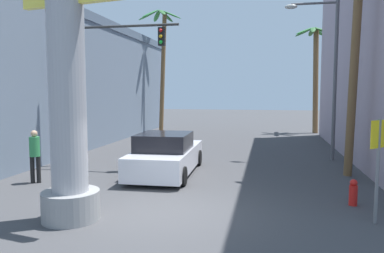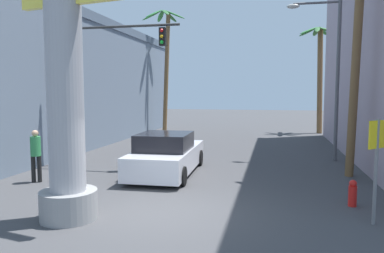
{
  "view_description": "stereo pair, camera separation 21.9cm",
  "coord_description": "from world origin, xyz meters",
  "px_view_note": "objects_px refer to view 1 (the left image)",
  "views": [
    {
      "loc": [
        2.52,
        -8.99,
        3.07
      ],
      "look_at": [
        0.0,
        3.5,
        1.88
      ],
      "focal_mm": 35.0,
      "sensor_mm": 36.0,
      "label": 1
    },
    {
      "loc": [
        2.73,
        -8.95,
        3.07
      ],
      "look_at": [
        0.0,
        3.5,
        1.88
      ],
      "focal_mm": 35.0,
      "sensor_mm": 36.0,
      "label": 2
    }
  ],
  "objects_px": {
    "traffic_light_mast": "(103,68)",
    "fire_hydrant": "(353,192)",
    "neon_sign_pole": "(65,23)",
    "pedestrian_curb_left": "(35,152)",
    "palm_tree_near_right": "(359,3)",
    "palm_tree_far_left": "(162,54)",
    "car_lead": "(166,155)",
    "street_lamp": "(327,64)",
    "crossing_sign": "(378,155)",
    "palm_tree_far_right": "(315,67)"
  },
  "relations": [
    {
      "from": "neon_sign_pole",
      "to": "crossing_sign",
      "type": "distance_m",
      "value": 7.8
    },
    {
      "from": "street_lamp",
      "to": "palm_tree_near_right",
      "type": "xyz_separation_m",
      "value": [
        0.48,
        -3.45,
        1.86
      ]
    },
    {
      "from": "street_lamp",
      "to": "fire_hydrant",
      "type": "relative_size",
      "value": 9.83
    },
    {
      "from": "palm_tree_far_right",
      "to": "pedestrian_curb_left",
      "type": "height_order",
      "value": "palm_tree_far_right"
    },
    {
      "from": "crossing_sign",
      "to": "traffic_light_mast",
      "type": "distance_m",
      "value": 10.66
    },
    {
      "from": "car_lead",
      "to": "palm_tree_far_left",
      "type": "distance_m",
      "value": 15.75
    },
    {
      "from": "neon_sign_pole",
      "to": "street_lamp",
      "type": "relative_size",
      "value": 1.48
    },
    {
      "from": "neon_sign_pole",
      "to": "pedestrian_curb_left",
      "type": "relative_size",
      "value": 5.88
    },
    {
      "from": "neon_sign_pole",
      "to": "fire_hydrant",
      "type": "height_order",
      "value": "neon_sign_pole"
    },
    {
      "from": "neon_sign_pole",
      "to": "pedestrian_curb_left",
      "type": "height_order",
      "value": "neon_sign_pole"
    },
    {
      "from": "fire_hydrant",
      "to": "traffic_light_mast",
      "type": "bearing_deg",
      "value": 157.32
    },
    {
      "from": "traffic_light_mast",
      "to": "palm_tree_far_right",
      "type": "distance_m",
      "value": 17.89
    },
    {
      "from": "crossing_sign",
      "to": "palm_tree_near_right",
      "type": "relative_size",
      "value": 0.25
    },
    {
      "from": "neon_sign_pole",
      "to": "traffic_light_mast",
      "type": "height_order",
      "value": "neon_sign_pole"
    },
    {
      "from": "street_lamp",
      "to": "fire_hydrant",
      "type": "xyz_separation_m",
      "value": [
        -0.25,
        -7.04,
        -3.92
      ]
    },
    {
      "from": "fire_hydrant",
      "to": "palm_tree_near_right",
      "type": "bearing_deg",
      "value": 78.47
    },
    {
      "from": "neon_sign_pole",
      "to": "palm_tree_near_right",
      "type": "relative_size",
      "value": 1.08
    },
    {
      "from": "neon_sign_pole",
      "to": "palm_tree_near_right",
      "type": "height_order",
      "value": "neon_sign_pole"
    },
    {
      "from": "palm_tree_far_left",
      "to": "street_lamp",
      "type": "bearing_deg",
      "value": -43.62
    },
    {
      "from": "neon_sign_pole",
      "to": "palm_tree_far_right",
      "type": "relative_size",
      "value": 1.34
    },
    {
      "from": "neon_sign_pole",
      "to": "car_lead",
      "type": "xyz_separation_m",
      "value": [
        0.91,
        5.29,
        -3.94
      ]
    },
    {
      "from": "neon_sign_pole",
      "to": "palm_tree_far_right",
      "type": "bearing_deg",
      "value": 69.28
    },
    {
      "from": "street_lamp",
      "to": "fire_hydrant",
      "type": "distance_m",
      "value": 8.06
    },
    {
      "from": "neon_sign_pole",
      "to": "car_lead",
      "type": "distance_m",
      "value": 6.66
    },
    {
      "from": "traffic_light_mast",
      "to": "palm_tree_far_right",
      "type": "relative_size",
      "value": 0.73
    },
    {
      "from": "palm_tree_far_left",
      "to": "traffic_light_mast",
      "type": "bearing_deg",
      "value": -84.23
    },
    {
      "from": "traffic_light_mast",
      "to": "fire_hydrant",
      "type": "relative_size",
      "value": 7.97
    },
    {
      "from": "traffic_light_mast",
      "to": "palm_tree_far_left",
      "type": "bearing_deg",
      "value": 95.77
    },
    {
      "from": "palm_tree_near_right",
      "to": "pedestrian_curb_left",
      "type": "bearing_deg",
      "value": -164.18
    },
    {
      "from": "fire_hydrant",
      "to": "palm_tree_far_left",
      "type": "bearing_deg",
      "value": 120.97
    },
    {
      "from": "traffic_light_mast",
      "to": "neon_sign_pole",
      "type": "bearing_deg",
      "value": -72.51
    },
    {
      "from": "street_lamp",
      "to": "crossing_sign",
      "type": "bearing_deg",
      "value": -90.35
    },
    {
      "from": "palm_tree_far_right",
      "to": "pedestrian_curb_left",
      "type": "xyz_separation_m",
      "value": [
        -11.02,
        -17.99,
        -3.83
      ]
    },
    {
      "from": "traffic_light_mast",
      "to": "palm_tree_near_right",
      "type": "distance_m",
      "value": 9.82
    },
    {
      "from": "palm_tree_far_left",
      "to": "palm_tree_near_right",
      "type": "bearing_deg",
      "value": -50.81
    },
    {
      "from": "palm_tree_far_right",
      "to": "pedestrian_curb_left",
      "type": "distance_m",
      "value": 21.44
    },
    {
      "from": "neon_sign_pole",
      "to": "palm_tree_far_right",
      "type": "xyz_separation_m",
      "value": [
        7.98,
        21.09,
        0.23
      ]
    },
    {
      "from": "neon_sign_pole",
      "to": "traffic_light_mast",
      "type": "distance_m",
      "value": 6.57
    },
    {
      "from": "street_lamp",
      "to": "pedestrian_curb_left",
      "type": "bearing_deg",
      "value": -147.57
    },
    {
      "from": "traffic_light_mast",
      "to": "car_lead",
      "type": "relative_size",
      "value": 1.15
    },
    {
      "from": "street_lamp",
      "to": "palm_tree_near_right",
      "type": "height_order",
      "value": "palm_tree_near_right"
    },
    {
      "from": "neon_sign_pole",
      "to": "palm_tree_far_left",
      "type": "distance_m",
      "value": 19.86
    },
    {
      "from": "traffic_light_mast",
      "to": "pedestrian_curb_left",
      "type": "relative_size",
      "value": 3.22
    },
    {
      "from": "neon_sign_pole",
      "to": "palm_tree_far_left",
      "type": "bearing_deg",
      "value": 99.62
    },
    {
      "from": "palm_tree_far_left",
      "to": "car_lead",
      "type": "bearing_deg",
      "value": -73.49
    },
    {
      "from": "neon_sign_pole",
      "to": "street_lamp",
      "type": "distance_m",
      "value": 11.95
    },
    {
      "from": "crossing_sign",
      "to": "palm_tree_far_right",
      "type": "height_order",
      "value": "palm_tree_far_right"
    },
    {
      "from": "car_lead",
      "to": "pedestrian_curb_left",
      "type": "bearing_deg",
      "value": -151.1
    },
    {
      "from": "palm_tree_near_right",
      "to": "palm_tree_far_left",
      "type": "xyz_separation_m",
      "value": [
        -10.94,
        13.41,
        -0.23
      ]
    },
    {
      "from": "palm_tree_near_right",
      "to": "traffic_light_mast",
      "type": "bearing_deg",
      "value": 179.31
    }
  ]
}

